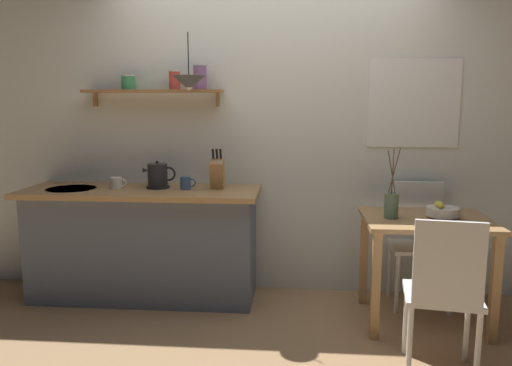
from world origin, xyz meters
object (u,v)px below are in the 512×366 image
object	(u,v)px
fruit_bowl	(443,211)
pendant_lamp	(189,83)
knife_block	(217,173)
coffee_mug_by_sink	(116,183)
dining_chair_far	(418,236)
dining_table	(425,237)
dining_chair_near	(444,289)
twig_vase	(391,205)
electric_kettle	(158,176)
coffee_mug_spare	(186,183)

from	to	relation	value
fruit_bowl	pendant_lamp	bearing A→B (deg)	175.24
knife_block	coffee_mug_by_sink	xyz separation A→B (m)	(-0.78, -0.05, -0.08)
dining_chair_far	knife_block	bearing A→B (deg)	-177.69
pendant_lamp	knife_block	bearing A→B (deg)	39.69
dining_table	pendant_lamp	xyz separation A→B (m)	(-1.68, 0.17, 1.07)
dining_chair_near	twig_vase	distance (m)	0.80
fruit_bowl	twig_vase	bearing A→B (deg)	-172.04
dining_chair_far	twig_vase	world-z (taller)	twig_vase
electric_kettle	coffee_mug_spare	bearing A→B (deg)	-9.35
knife_block	fruit_bowl	bearing A→B (deg)	-10.33
twig_vase	pendant_lamp	size ratio (longest dim) A/B	1.20
knife_block	pendant_lamp	world-z (taller)	pendant_lamp
dining_table	coffee_mug_spare	size ratio (longest dim) A/B	7.03
dining_table	pendant_lamp	distance (m)	2.00
coffee_mug_by_sink	dining_chair_far	bearing A→B (deg)	2.69
fruit_bowl	dining_table	bearing A→B (deg)	-171.40
pendant_lamp	electric_kettle	bearing A→B (deg)	153.23
fruit_bowl	coffee_mug_by_sink	distance (m)	2.42
dining_table	electric_kettle	size ratio (longest dim) A/B	3.29
electric_kettle	coffee_mug_by_sink	distance (m)	0.32
dining_table	coffee_mug_spare	xyz separation A→B (m)	(-1.75, 0.28, 0.31)
dining_chair_far	knife_block	size ratio (longest dim) A/B	2.97
twig_vase	coffee_mug_spare	xyz separation A→B (m)	(-1.50, 0.31, 0.08)
dining_table	fruit_bowl	distance (m)	0.22
knife_block	dining_chair_far	bearing A→B (deg)	2.31
dining_chair_far	twig_vase	bearing A→B (deg)	-125.59
dining_table	twig_vase	bearing A→B (deg)	-172.33
dining_chair_far	twig_vase	xyz separation A→B (m)	(-0.29, -0.41, 0.32)
electric_kettle	coffee_mug_spare	world-z (taller)	electric_kettle
coffee_mug_by_sink	pendant_lamp	distance (m)	0.98
coffee_mug_spare	dining_chair_near	bearing A→B (deg)	-31.49
electric_kettle	fruit_bowl	bearing A→B (deg)	-8.09
dining_table	fruit_bowl	world-z (taller)	fruit_bowl
coffee_mug_by_sink	knife_block	bearing A→B (deg)	3.46
pendant_lamp	dining_table	bearing A→B (deg)	-5.63
dining_chair_near	knife_block	xyz separation A→B (m)	(-1.43, 1.06, 0.48)
dining_chair_near	electric_kettle	world-z (taller)	electric_kettle
dining_chair_far	fruit_bowl	bearing A→B (deg)	-79.38
twig_vase	coffee_mug_spare	bearing A→B (deg)	168.34
electric_kettle	coffee_mug_by_sink	world-z (taller)	electric_kettle
dining_chair_near	twig_vase	world-z (taller)	twig_vase
dining_chair_far	fruit_bowl	xyz separation A→B (m)	(0.07, -0.36, 0.27)
dining_table	knife_block	bearing A→B (deg)	168.31
dining_chair_near	coffee_mug_spare	size ratio (longest dim) A/B	7.72
knife_block	dining_table	bearing A→B (deg)	-11.69
twig_vase	pendant_lamp	world-z (taller)	pendant_lamp
dining_chair_near	knife_block	distance (m)	1.84
dining_table	electric_kettle	distance (m)	2.03
coffee_mug_spare	pendant_lamp	distance (m)	0.76
twig_vase	coffee_mug_spare	size ratio (longest dim) A/B	4.03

